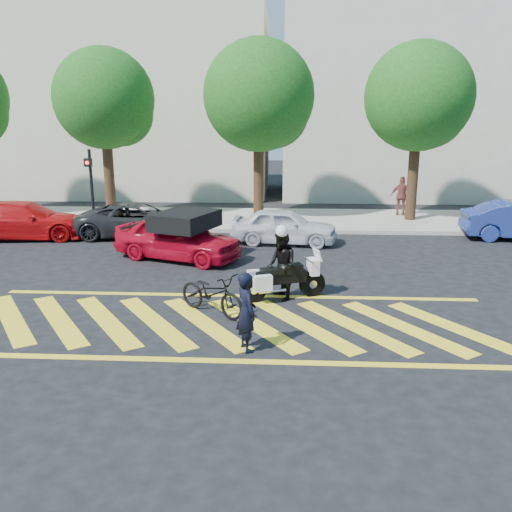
# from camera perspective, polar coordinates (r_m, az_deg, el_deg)

# --- Properties ---
(ground) EXTENTS (90.00, 90.00, 0.00)m
(ground) POSITION_cam_1_polar(r_m,az_deg,el_deg) (12.12, -2.66, -7.10)
(ground) COLOR black
(ground) RESTS_ON ground
(sidewalk) EXTENTS (60.00, 5.00, 0.15)m
(sidewalk) POSITION_cam_1_polar(r_m,az_deg,el_deg) (23.64, 0.27, 3.87)
(sidewalk) COLOR #9E998E
(sidewalk) RESTS_ON ground
(crosswalk) EXTENTS (12.33, 4.00, 0.01)m
(crosswalk) POSITION_cam_1_polar(r_m,az_deg,el_deg) (12.12, -2.84, -7.08)
(crosswalk) COLOR yellow
(crosswalk) RESTS_ON ground
(building_left) EXTENTS (16.00, 8.00, 10.00)m
(building_left) POSITION_cam_1_polar(r_m,az_deg,el_deg) (33.49, -13.19, 15.13)
(building_left) COLOR beige
(building_left) RESTS_ON ground
(building_right) EXTENTS (16.00, 8.00, 11.00)m
(building_right) POSITION_cam_1_polar(r_m,az_deg,el_deg) (33.15, 17.51, 15.73)
(building_right) COLOR beige
(building_right) RESTS_ON ground
(tree_left) EXTENTS (4.20, 4.20, 7.26)m
(tree_left) POSITION_cam_1_polar(r_m,az_deg,el_deg) (24.46, -15.35, 15.32)
(tree_left) COLOR black
(tree_left) RESTS_ON ground
(tree_center) EXTENTS (4.60, 4.60, 7.56)m
(tree_center) POSITION_cam_1_polar(r_m,az_deg,el_deg) (23.29, 0.62, 16.13)
(tree_center) COLOR black
(tree_center) RESTS_ON ground
(tree_right) EXTENTS (4.40, 4.40, 7.41)m
(tree_right) POSITION_cam_1_polar(r_m,az_deg,el_deg) (23.90, 16.99, 15.36)
(tree_right) COLOR black
(tree_right) RESTS_ON ground
(signal_pole) EXTENTS (0.28, 0.43, 3.20)m
(signal_pole) POSITION_cam_1_polar(r_m,az_deg,el_deg) (22.45, -16.99, 7.43)
(signal_pole) COLOR black
(signal_pole) RESTS_ON ground
(officer_bike) EXTENTS (0.60, 0.69, 1.59)m
(officer_bike) POSITION_cam_1_polar(r_m,az_deg,el_deg) (10.53, -1.03, -5.88)
(officer_bike) COLOR black
(officer_bike) RESTS_ON ground
(bicycle) EXTENTS (1.92, 1.66, 1.00)m
(bicycle) POSITION_cam_1_polar(r_m,az_deg,el_deg) (12.55, -4.69, -3.93)
(bicycle) COLOR black
(bicycle) RESTS_ON ground
(police_motorcycle) EXTENTS (2.14, 1.14, 0.98)m
(police_motorcycle) POSITION_cam_1_polar(r_m,az_deg,el_deg) (13.48, 2.75, -2.42)
(police_motorcycle) COLOR black
(police_motorcycle) RESTS_ON ground
(officer_moto) EXTENTS (0.92, 1.03, 1.75)m
(officer_moto) POSITION_cam_1_polar(r_m,az_deg,el_deg) (13.40, 2.69, -1.01)
(officer_moto) COLOR black
(officer_moto) RESTS_ON ground
(red_convertible) EXTENTS (4.46, 3.04, 1.41)m
(red_convertible) POSITION_cam_1_polar(r_m,az_deg,el_deg) (17.40, -8.23, 1.92)
(red_convertible) COLOR #B5081D
(red_convertible) RESTS_ON ground
(parked_left) EXTENTS (4.95, 2.55, 1.38)m
(parked_left) POSITION_cam_1_polar(r_m,az_deg,el_deg) (21.95, -23.17, 3.48)
(parked_left) COLOR #BE0B0E
(parked_left) RESTS_ON ground
(parked_mid_left) EXTENTS (4.71, 2.40, 1.27)m
(parked_mid_left) POSITION_cam_1_polar(r_m,az_deg,el_deg) (20.97, -12.23, 3.72)
(parked_mid_left) COLOR black
(parked_mid_left) RESTS_ON ground
(parked_mid_right) EXTENTS (3.90, 1.92, 1.28)m
(parked_mid_right) POSITION_cam_1_polar(r_m,az_deg,el_deg) (19.38, 2.98, 3.16)
(parked_mid_right) COLOR silver
(parked_mid_right) RESTS_ON ground
(pedestrian_right) EXTENTS (1.06, 0.60, 1.71)m
(pedestrian_right) POSITION_cam_1_polar(r_m,az_deg,el_deg) (24.96, 15.10, 6.11)
(pedestrian_right) COLOR brown
(pedestrian_right) RESTS_ON sidewalk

